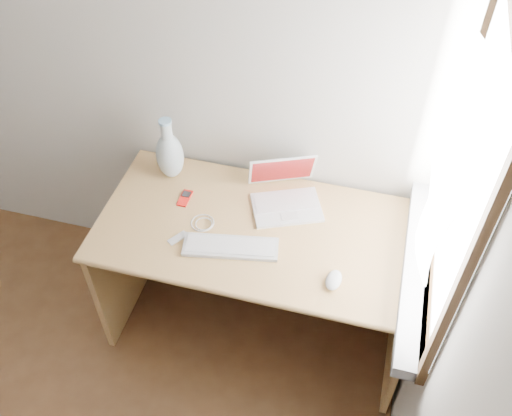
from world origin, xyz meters
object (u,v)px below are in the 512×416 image
(laptop, at_px, (289,195))
(vase, at_px, (170,154))
(desk, at_px, (263,246))
(external_keyboard, at_px, (231,247))

(laptop, xyz_separation_m, vase, (-0.57, 0.03, 0.08))
(laptop, relative_size, vase, 1.11)
(desk, distance_m, vase, 0.60)
(laptop, bearing_deg, external_keyboard, -141.88)
(external_keyboard, xyz_separation_m, vase, (-0.39, 0.36, 0.12))
(desk, bearing_deg, vase, 164.02)
(laptop, bearing_deg, vase, 153.24)
(desk, xyz_separation_m, laptop, (0.09, 0.10, 0.26))
(desk, bearing_deg, laptop, 48.82)
(external_keyboard, bearing_deg, desk, 58.35)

